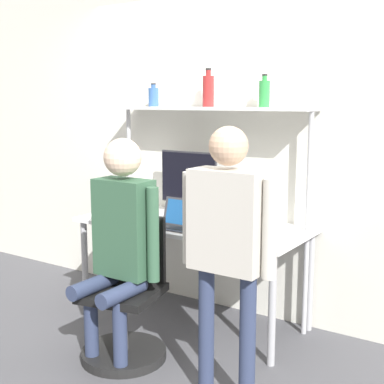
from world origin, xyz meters
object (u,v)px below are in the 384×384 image
(monitor, at_px, (188,181))
(bottle_red, at_px, (208,90))
(person_seated, at_px, (121,232))
(person_standing, at_px, (228,232))
(bottle_green, at_px, (264,93))
(laptop, at_px, (182,220))
(cell_phone, at_px, (206,233))
(office_chair, at_px, (126,315))
(bottle_blue, at_px, (154,97))

(monitor, distance_m, bottle_red, 0.73)
(person_seated, distance_m, bottle_red, 1.36)
(monitor, distance_m, person_standing, 1.43)
(person_seated, bearing_deg, bottle_green, 64.48)
(laptop, distance_m, cell_phone, 0.25)
(monitor, xyz_separation_m, bottle_green, (0.63, 0.03, 0.69))
(bottle_red, bearing_deg, office_chair, -91.40)
(bottle_blue, bearing_deg, bottle_green, -0.00)
(person_standing, bearing_deg, monitor, 132.44)
(person_seated, height_order, person_standing, person_standing)
(office_chair, relative_size, person_seated, 0.64)
(bottle_blue, bearing_deg, monitor, -4.79)
(person_seated, bearing_deg, bottle_red, 89.15)
(cell_phone, distance_m, office_chair, 0.77)
(office_chair, relative_size, bottle_blue, 4.99)
(laptop, height_order, person_seated, person_seated)
(office_chair, xyz_separation_m, person_seated, (0.01, -0.04, 0.57))
(monitor, relative_size, bottle_red, 1.79)
(person_seated, height_order, bottle_blue, bottle_blue)
(person_standing, bearing_deg, bottle_blue, 140.77)
(person_standing, bearing_deg, bottle_green, 106.89)
(person_seated, height_order, bottle_red, bottle_red)
(person_standing, bearing_deg, cell_phone, 130.26)
(office_chair, bearing_deg, bottle_red, 88.60)
(laptop, xyz_separation_m, person_seated, (-0.06, -0.59, 0.03))
(cell_phone, height_order, person_standing, person_standing)
(office_chair, distance_m, person_standing, 1.08)
(bottle_blue, xyz_separation_m, bottle_green, (1.00, -0.00, 0.02))
(person_standing, bearing_deg, laptop, 139.11)
(monitor, height_order, office_chair, monitor)
(person_seated, xyz_separation_m, bottle_red, (0.02, 1.02, 0.90))
(person_standing, distance_m, bottle_red, 1.55)
(monitor, bearing_deg, bottle_red, 10.65)
(office_chair, distance_m, bottle_green, 1.81)
(bottle_green, bearing_deg, laptop, -134.65)
(office_chair, height_order, bottle_green, bottle_green)
(bottle_blue, bearing_deg, laptop, -36.92)
(laptop, distance_m, bottle_green, 1.08)
(monitor, bearing_deg, laptop, -62.44)
(person_standing, distance_m, bottle_green, 1.36)
(monitor, height_order, bottle_red, bottle_red)
(office_chair, height_order, bottle_blue, bottle_blue)
(laptop, distance_m, bottle_red, 1.02)
(person_seated, bearing_deg, laptop, 84.04)
(laptop, bearing_deg, bottle_blue, 143.08)
(person_seated, relative_size, bottle_red, 5.02)
(bottle_green, bearing_deg, cell_phone, -110.95)
(monitor, xyz_separation_m, bottle_red, (0.16, 0.03, 0.71))
(office_chair, relative_size, bottle_red, 3.20)
(bottle_red, bearing_deg, person_seated, -90.85)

